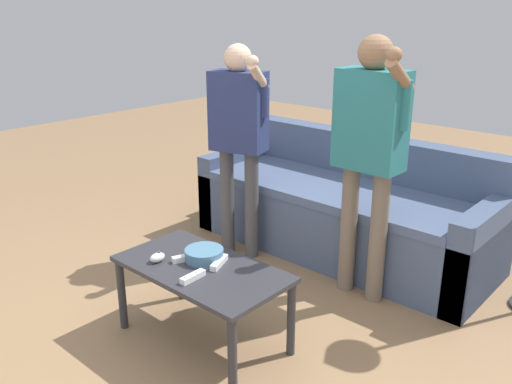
{
  "coord_description": "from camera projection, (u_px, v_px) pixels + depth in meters",
  "views": [
    {
      "loc": [
        1.78,
        -1.73,
        1.72
      ],
      "look_at": [
        -0.15,
        0.42,
        0.71
      ],
      "focal_mm": 37.97,
      "sensor_mm": 36.0,
      "label": 1
    }
  ],
  "objects": [
    {
      "name": "game_remote_wand_spare",
      "position": [
        187.0,
        257.0,
        2.85
      ],
      "size": [
        0.09,
        0.16,
        0.03
      ],
      "color": "white",
      "rests_on": "coffee_table"
    },
    {
      "name": "game_remote_nunchuk",
      "position": [
        157.0,
        257.0,
        2.83
      ],
      "size": [
        0.06,
        0.09,
        0.05
      ],
      "color": "white",
      "rests_on": "coffee_table"
    },
    {
      "name": "coffee_table",
      "position": [
        202.0,
        277.0,
        2.81
      ],
      "size": [
        0.91,
        0.49,
        0.44
      ],
      "color": "#2D2D33",
      "rests_on": "ground"
    },
    {
      "name": "ground_plane",
      "position": [
        224.0,
        343.0,
        2.9
      ],
      "size": [
        12.0,
        12.0,
        0.0
      ],
      "primitive_type": "plane",
      "color": "#93704C"
    },
    {
      "name": "player_left",
      "position": [
        238.0,
        127.0,
        3.64
      ],
      "size": [
        0.47,
        0.29,
        1.48
      ],
      "color": "#47474C",
      "rests_on": "ground"
    },
    {
      "name": "couch",
      "position": [
        344.0,
        210.0,
        3.94
      ],
      "size": [
        2.16,
        0.83,
        0.81
      ],
      "color": "#475675",
      "rests_on": "ground"
    },
    {
      "name": "game_remote_wand_near",
      "position": [
        219.0,
        262.0,
        2.8
      ],
      "size": [
        0.09,
        0.16,
        0.03
      ],
      "color": "white",
      "rests_on": "coffee_table"
    },
    {
      "name": "game_remote_wand_far",
      "position": [
        193.0,
        277.0,
        2.65
      ],
      "size": [
        0.04,
        0.15,
        0.03
      ],
      "color": "white",
      "rests_on": "coffee_table"
    },
    {
      "name": "snack_bowl",
      "position": [
        204.0,
        254.0,
        2.85
      ],
      "size": [
        0.21,
        0.21,
        0.06
      ],
      "primitive_type": "cylinder",
      "color": "teal",
      "rests_on": "coffee_table"
    },
    {
      "name": "player_right",
      "position": [
        369.0,
        140.0,
        3.07
      ],
      "size": [
        0.46,
        0.31,
        1.57
      ],
      "color": "#756656",
      "rests_on": "ground"
    }
  ]
}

